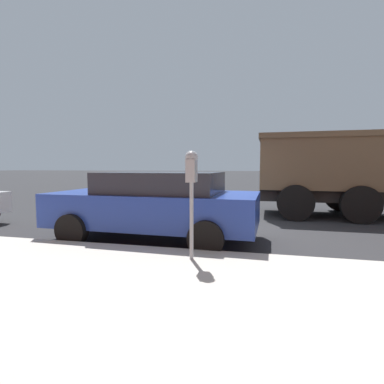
# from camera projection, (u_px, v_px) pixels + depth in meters

# --- Properties ---
(ground_plane) EXTENTS (220.00, 220.00, 0.00)m
(ground_plane) POSITION_uv_depth(u_px,v_px,m) (203.00, 230.00, 7.33)
(ground_plane) COLOR #2B2B2D
(sidewalk) EXTENTS (6.03, 56.00, 0.15)m
(sidewalk) POSITION_uv_depth(u_px,v_px,m) (67.00, 362.00, 2.27)
(sidewalk) COLOR #BCB7AD
(sidewalk) RESTS_ON ground_plane
(parking_meter) EXTENTS (0.21, 0.19, 1.64)m
(parking_meter) POSITION_uv_depth(u_px,v_px,m) (192.00, 177.00, 4.46)
(parking_meter) COLOR gray
(parking_meter) RESTS_ON sidewalk
(car_blue) EXTENTS (2.22, 4.37, 1.44)m
(car_blue) POSITION_uv_depth(u_px,v_px,m) (156.00, 203.00, 6.34)
(car_blue) COLOR navy
(car_blue) RESTS_ON ground_plane
(dump_truck) EXTENTS (2.82, 6.86, 3.00)m
(dump_truck) POSITION_uv_depth(u_px,v_px,m) (378.00, 166.00, 9.06)
(dump_truck) COLOR black
(dump_truck) RESTS_ON ground_plane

